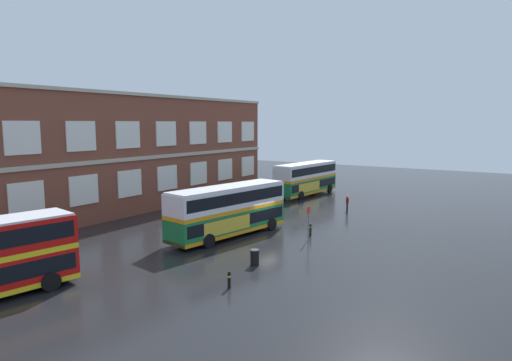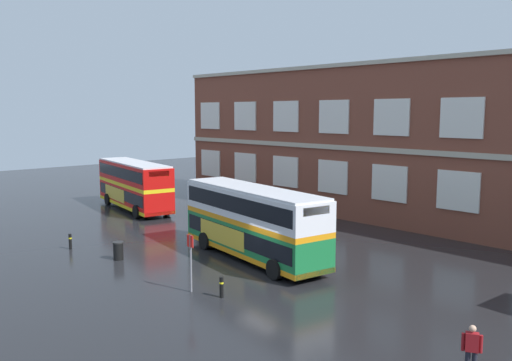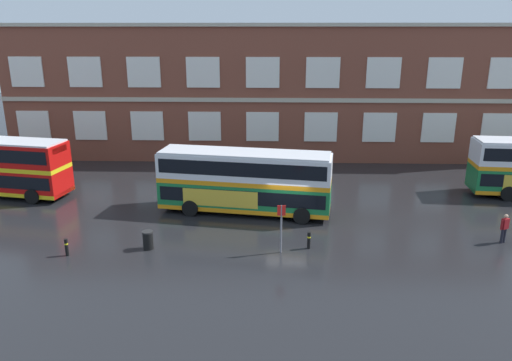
{
  "view_description": "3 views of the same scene",
  "coord_description": "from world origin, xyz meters",
  "px_view_note": "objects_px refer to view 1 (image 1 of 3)",
  "views": [
    {
      "loc": [
        -30.53,
        -19.1,
        9.05
      ],
      "look_at": [
        1.72,
        1.73,
        4.02
      ],
      "focal_mm": 30.96,
      "sensor_mm": 36.0,
      "label": 1
    },
    {
      "loc": [
        18.93,
        -18.53,
        8.29
      ],
      "look_at": [
        -2.68,
        1.76,
        4.46
      ],
      "focal_mm": 37.25,
      "sensor_mm": 36.0,
      "label": 2
    },
    {
      "loc": [
        -0.98,
        -28.5,
        11.54
      ],
      "look_at": [
        -1.98,
        2.07,
        2.01
      ],
      "focal_mm": 34.41,
      "sensor_mm": 36.0,
      "label": 3
    }
  ],
  "objects_px": {
    "double_decker_far": "(306,178)",
    "safety_bollard_west": "(229,280)",
    "waiting_passenger": "(347,202)",
    "bus_stand_flag": "(308,220)",
    "double_decker_middle": "(228,210)",
    "station_litter_bin": "(255,257)",
    "safety_bollard_east": "(310,229)"
  },
  "relations": [
    {
      "from": "double_decker_far",
      "to": "safety_bollard_west",
      "type": "xyz_separation_m",
      "value": [
        -30.69,
        -10.58,
        -1.66
      ]
    },
    {
      "from": "safety_bollard_west",
      "to": "waiting_passenger",
      "type": "bearing_deg",
      "value": 5.83
    },
    {
      "from": "double_decker_far",
      "to": "safety_bollard_west",
      "type": "height_order",
      "value": "double_decker_far"
    },
    {
      "from": "bus_stand_flag",
      "to": "safety_bollard_west",
      "type": "relative_size",
      "value": 2.84
    },
    {
      "from": "double_decker_middle",
      "to": "waiting_passenger",
      "type": "height_order",
      "value": "double_decker_middle"
    },
    {
      "from": "bus_stand_flag",
      "to": "station_litter_bin",
      "type": "xyz_separation_m",
      "value": [
        -7.23,
        0.24,
        -1.12
      ]
    },
    {
      "from": "double_decker_middle",
      "to": "safety_bollard_east",
      "type": "xyz_separation_m",
      "value": [
        3.79,
        -5.42,
        -1.66
      ]
    },
    {
      "from": "double_decker_far",
      "to": "safety_bollard_east",
      "type": "xyz_separation_m",
      "value": [
        -17.83,
        -9.28,
        -1.66
      ]
    },
    {
      "from": "double_decker_far",
      "to": "waiting_passenger",
      "type": "xyz_separation_m",
      "value": [
        -6.89,
        -8.15,
        -1.22
      ]
    },
    {
      "from": "waiting_passenger",
      "to": "station_litter_bin",
      "type": "height_order",
      "value": "waiting_passenger"
    },
    {
      "from": "safety_bollard_west",
      "to": "safety_bollard_east",
      "type": "height_order",
      "value": "same"
    },
    {
      "from": "double_decker_middle",
      "to": "bus_stand_flag",
      "type": "bearing_deg",
      "value": -69.3
    },
    {
      "from": "double_decker_far",
      "to": "safety_bollard_east",
      "type": "bearing_deg",
      "value": -152.51
    },
    {
      "from": "waiting_passenger",
      "to": "safety_bollard_west",
      "type": "height_order",
      "value": "waiting_passenger"
    },
    {
      "from": "waiting_passenger",
      "to": "safety_bollard_east",
      "type": "xyz_separation_m",
      "value": [
        -10.94,
        -1.13,
        -0.44
      ]
    },
    {
      "from": "bus_stand_flag",
      "to": "double_decker_middle",
      "type": "bearing_deg",
      "value": 110.7
    },
    {
      "from": "double_decker_far",
      "to": "waiting_passenger",
      "type": "bearing_deg",
      "value": -130.22
    },
    {
      "from": "waiting_passenger",
      "to": "bus_stand_flag",
      "type": "height_order",
      "value": "bus_stand_flag"
    },
    {
      "from": "waiting_passenger",
      "to": "safety_bollard_west",
      "type": "relative_size",
      "value": 1.79
    },
    {
      "from": "waiting_passenger",
      "to": "safety_bollard_west",
      "type": "bearing_deg",
      "value": -174.17
    },
    {
      "from": "bus_stand_flag",
      "to": "station_litter_bin",
      "type": "bearing_deg",
      "value": 178.08
    },
    {
      "from": "double_decker_middle",
      "to": "safety_bollard_west",
      "type": "height_order",
      "value": "double_decker_middle"
    },
    {
      "from": "bus_stand_flag",
      "to": "safety_bollard_east",
      "type": "height_order",
      "value": "bus_stand_flag"
    },
    {
      "from": "safety_bollard_east",
      "to": "waiting_passenger",
      "type": "bearing_deg",
      "value": 5.89
    },
    {
      "from": "station_litter_bin",
      "to": "safety_bollard_west",
      "type": "height_order",
      "value": "station_litter_bin"
    },
    {
      "from": "double_decker_far",
      "to": "station_litter_bin",
      "type": "height_order",
      "value": "double_decker_far"
    },
    {
      "from": "double_decker_far",
      "to": "safety_bollard_east",
      "type": "height_order",
      "value": "double_decker_far"
    },
    {
      "from": "double_decker_middle",
      "to": "safety_bollard_west",
      "type": "xyz_separation_m",
      "value": [
        -9.06,
        -6.72,
        -1.66
      ]
    },
    {
      "from": "bus_stand_flag",
      "to": "station_litter_bin",
      "type": "relative_size",
      "value": 2.62
    },
    {
      "from": "double_decker_far",
      "to": "double_decker_middle",
      "type": "bearing_deg",
      "value": -169.89
    },
    {
      "from": "safety_bollard_east",
      "to": "safety_bollard_west",
      "type": "bearing_deg",
      "value": -174.23
    },
    {
      "from": "safety_bollard_west",
      "to": "double_decker_far",
      "type": "bearing_deg",
      "value": 19.02
    }
  ]
}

